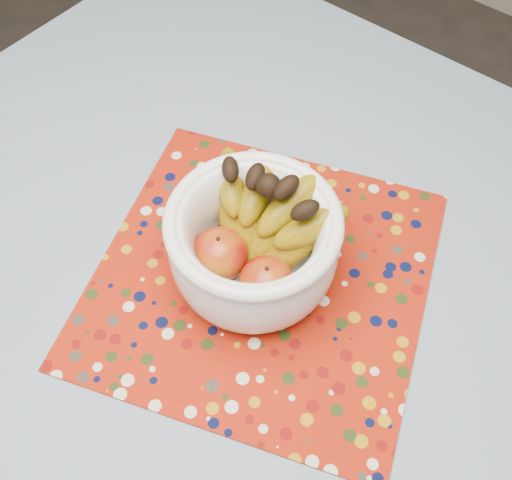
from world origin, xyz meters
TOP-DOWN VIEW (x-y plane):
  - table at (0.00, 0.00)m, footprint 1.20×1.20m
  - tablecloth at (0.00, 0.00)m, footprint 1.32×1.32m
  - placemat at (0.00, 0.10)m, footprint 0.56×0.56m
  - fruit_bowl at (-0.01, 0.10)m, footprint 0.27×0.23m

SIDE VIEW (x-z plane):
  - table at x=0.00m, z-range 0.30..1.05m
  - tablecloth at x=0.00m, z-range 0.75..0.76m
  - placemat at x=0.00m, z-range 0.76..0.76m
  - fruit_bowl at x=-0.01m, z-range 0.76..0.93m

